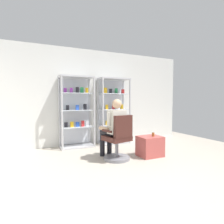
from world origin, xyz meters
TOP-DOWN VIEW (x-y plane):
  - ground_plane at (0.00, 0.00)m, footprint 7.20×7.20m
  - back_wall at (0.00, 3.00)m, footprint 6.00×0.10m
  - display_cabinet_left at (-0.55, 2.76)m, footprint 0.90×0.45m
  - display_cabinet_right at (0.55, 2.76)m, footprint 0.90×0.45m
  - office_chair at (-0.04, 1.24)m, footprint 0.61×0.58m
  - seated_shopkeeper at (-0.08, 1.39)m, footprint 0.55×0.61m
  - storage_crate at (0.74, 1.19)m, footprint 0.52×0.43m
  - tea_glass at (0.80, 1.16)m, footprint 0.06×0.06m

SIDE VIEW (x-z plane):
  - ground_plane at x=0.00m, z-range 0.00..0.00m
  - storage_crate at x=0.74m, z-range 0.00..0.45m
  - office_chair at x=-0.04m, z-range -0.09..0.87m
  - tea_glass at x=0.80m, z-range 0.45..0.54m
  - seated_shopkeeper at x=-0.08m, z-range 0.07..1.36m
  - display_cabinet_left at x=-0.55m, z-range 0.01..1.91m
  - display_cabinet_right at x=0.55m, z-range 0.02..1.92m
  - back_wall at x=0.00m, z-range 0.00..2.70m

